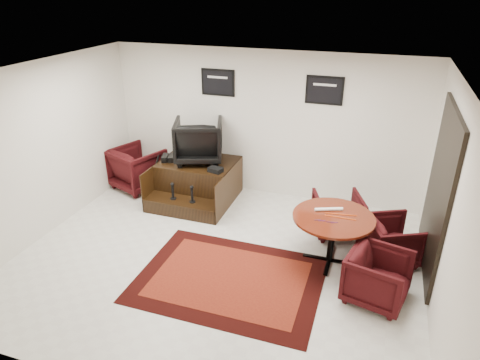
% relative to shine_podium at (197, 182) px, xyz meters
% --- Properties ---
extents(ground, '(6.00, 6.00, 0.00)m').
position_rel_shine_podium_xyz_m(ground, '(1.11, -1.79, -0.34)').
color(ground, silver).
rests_on(ground, ground).
extents(room_shell, '(6.02, 5.02, 2.81)m').
position_rel_shine_podium_xyz_m(room_shell, '(1.51, -1.67, 1.44)').
color(room_shell, silver).
rests_on(room_shell, ground).
extents(area_rug, '(2.59, 1.94, 0.01)m').
position_rel_shine_podium_xyz_m(area_rug, '(1.46, -2.18, -0.34)').
color(area_rug, black).
rests_on(area_rug, ground).
extents(shine_podium, '(1.45, 1.49, 0.74)m').
position_rel_shine_podium_xyz_m(shine_podium, '(0.00, 0.00, 0.00)').
color(shine_podium, black).
rests_on(shine_podium, ground).
extents(shine_chair, '(1.09, 1.05, 0.89)m').
position_rel_shine_podium_xyz_m(shine_chair, '(0.00, 0.15, 0.85)').
color(shine_chair, black).
rests_on(shine_chair, shine_podium).
extents(shoes_pair, '(0.30, 0.34, 0.10)m').
position_rel_shine_podium_xyz_m(shoes_pair, '(-0.56, -0.05, 0.45)').
color(shoes_pair, black).
rests_on(shoes_pair, shine_podium).
extents(polish_kit, '(0.28, 0.22, 0.09)m').
position_rel_shine_podium_xyz_m(polish_kit, '(0.50, -0.26, 0.44)').
color(polish_kit, black).
rests_on(polish_kit, shine_podium).
extents(umbrella_black, '(0.34, 0.13, 0.91)m').
position_rel_shine_podium_xyz_m(umbrella_black, '(-0.84, -0.16, 0.11)').
color(umbrella_black, black).
rests_on(umbrella_black, ground).
extents(umbrella_hooked, '(0.29, 0.11, 0.78)m').
position_rel_shine_podium_xyz_m(umbrella_hooked, '(-0.83, -0.02, 0.05)').
color(umbrella_hooked, black).
rests_on(umbrella_hooked, ground).
extents(armchair_side, '(1.16, 1.12, 0.94)m').
position_rel_shine_podium_xyz_m(armchair_side, '(-1.36, 0.08, 0.12)').
color(armchair_side, black).
rests_on(armchair_side, ground).
extents(meeting_table, '(1.19, 1.19, 0.78)m').
position_rel_shine_podium_xyz_m(meeting_table, '(2.75, -1.27, 0.34)').
color(meeting_table, '#3F1309').
rests_on(meeting_table, ground).
extents(table_chair_back, '(0.95, 0.92, 0.77)m').
position_rel_shine_podium_xyz_m(table_chair_back, '(2.73, -0.41, 0.04)').
color(table_chair_back, black).
rests_on(table_chair_back, ground).
extents(table_chair_window, '(0.93, 0.96, 0.75)m').
position_rel_shine_podium_xyz_m(table_chair_window, '(3.61, -0.94, 0.03)').
color(table_chair_window, black).
rests_on(table_chair_window, ground).
extents(table_chair_corner, '(0.87, 0.90, 0.78)m').
position_rel_shine_podium_xyz_m(table_chair_corner, '(3.45, -1.94, 0.05)').
color(table_chair_corner, black).
rests_on(table_chair_corner, ground).
extents(paper_roll, '(0.41, 0.20, 0.05)m').
position_rel_shine_podium_xyz_m(paper_roll, '(2.65, -1.12, 0.46)').
color(paper_roll, white).
rests_on(paper_roll, meeting_table).
extents(table_clutter, '(0.57, 0.33, 0.01)m').
position_rel_shine_podium_xyz_m(table_clutter, '(2.81, -1.28, 0.44)').
color(table_clutter, '#EA480D').
rests_on(table_clutter, meeting_table).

